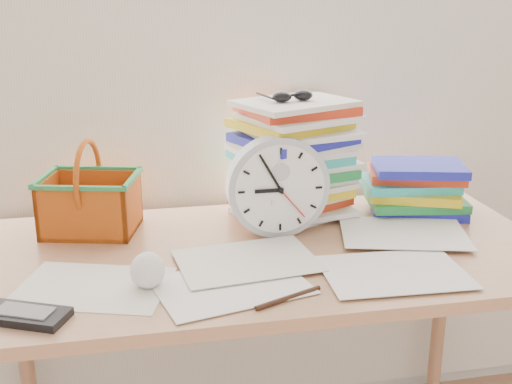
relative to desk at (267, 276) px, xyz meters
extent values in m
cube|color=white|center=(0.00, 0.38, 0.62)|extent=(2.40, 0.01, 2.50)
cube|color=#AA7450|center=(0.00, 0.00, 0.06)|extent=(1.40, 0.70, 0.03)
cylinder|color=#AA7450|center=(-0.65, 0.30, -0.32)|extent=(0.04, 0.04, 0.72)
cylinder|color=#AA7450|center=(0.65, 0.30, -0.32)|extent=(0.04, 0.04, 0.72)
cylinder|color=#AFB5BE|center=(0.05, 0.09, 0.21)|extent=(0.26, 0.05, 0.26)
sphere|color=white|center=(-0.30, -0.15, 0.11)|extent=(0.08, 0.08, 0.08)
cylinder|color=black|center=(-0.01, -0.27, 0.08)|extent=(0.15, 0.07, 0.01)
cube|color=black|center=(-0.54, -0.25, 0.08)|extent=(0.19, 0.14, 0.02)
camera|label=1|loc=(-0.31, -1.42, 0.69)|focal=45.00mm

